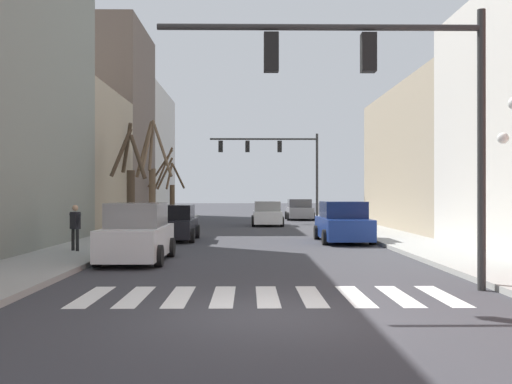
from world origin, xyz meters
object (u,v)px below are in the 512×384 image
(car_parked_left_near, at_px, (299,210))
(pedestrian_crossing_street, at_px, (75,224))
(car_driving_toward_lane, at_px, (173,224))
(pedestrian_on_right_sidewalk, at_px, (119,220))
(traffic_signal_far, at_px, (277,156))
(street_tree_right_near, at_px, (170,188))
(car_driving_away_lane, at_px, (137,235))
(car_parked_right_near, at_px, (267,214))
(street_tree_right_far, at_px, (130,184))
(car_parked_left_far, at_px, (343,223))
(traffic_signal_near, at_px, (386,85))
(street_tree_left_far, at_px, (151,172))

(car_parked_left_near, distance_m, pedestrian_crossing_street, 29.16)
(car_driving_toward_lane, height_order, pedestrian_on_right_sidewalk, pedestrian_on_right_sidewalk)
(traffic_signal_far, distance_m, street_tree_right_near, 8.21)
(car_parked_left_near, bearing_deg, car_driving_away_lane, 165.57)
(car_driving_away_lane, bearing_deg, car_parked_right_near, -12.76)
(car_parked_right_near, bearing_deg, street_tree_right_far, 145.35)
(car_parked_left_far, height_order, street_tree_right_far, street_tree_right_far)
(car_driving_away_lane, xyz_separation_m, street_tree_right_far, (-2.31, 10.59, 1.72))
(car_parked_right_near, distance_m, street_tree_right_far, 12.45)
(traffic_signal_near, height_order, traffic_signal_far, traffic_signal_far)
(traffic_signal_near, distance_m, street_tree_right_near, 31.34)
(car_parked_left_far, xyz_separation_m, car_driving_toward_lane, (-7.49, 0.91, -0.07))
(car_parked_left_near, bearing_deg, pedestrian_crossing_street, 159.84)
(traffic_signal_far, height_order, car_driving_toward_lane, traffic_signal_far)
(street_tree_right_far, bearing_deg, pedestrian_on_right_sidewalk, -83.45)
(traffic_signal_near, xyz_separation_m, car_driving_toward_lane, (-6.35, 13.91, -3.72))
(street_tree_right_far, bearing_deg, traffic_signal_near, -61.63)
(car_parked_left_near, bearing_deg, car_driving_toward_lane, 160.44)
(car_parked_right_near, xyz_separation_m, street_tree_right_far, (-7.00, -10.13, 1.82))
(car_driving_away_lane, bearing_deg, street_tree_left_far, 7.84)
(car_driving_toward_lane, relative_size, street_tree_left_far, 0.66)
(traffic_signal_far, distance_m, car_parked_right_near, 6.35)
(traffic_signal_far, distance_m, car_parked_left_near, 6.03)
(car_parked_right_near, bearing_deg, traffic_signal_far, -10.65)
(traffic_signal_far, relative_size, street_tree_right_far, 1.47)
(car_parked_left_far, xyz_separation_m, pedestrian_crossing_street, (-10.05, -5.40, 0.26))
(car_parked_right_near, bearing_deg, car_driving_away_lane, 167.24)
(traffic_signal_far, distance_m, street_tree_left_far, 11.61)
(traffic_signal_near, height_order, car_driving_toward_lane, traffic_signal_near)
(car_driving_toward_lane, distance_m, street_tree_left_far, 9.49)
(traffic_signal_near, xyz_separation_m, street_tree_right_far, (-8.74, 16.18, -1.90))
(car_parked_left_near, bearing_deg, traffic_signal_far, 153.30)
(car_driving_away_lane, relative_size, street_tree_right_far, 0.82)
(traffic_signal_far, xyz_separation_m, street_tree_right_near, (-7.79, -0.98, -2.41))
(car_driving_away_lane, distance_m, street_tree_left_far, 17.46)
(car_parked_right_near, height_order, car_driving_toward_lane, car_driving_toward_lane)
(car_driving_away_lane, bearing_deg, car_parked_left_near, -14.43)
(car_parked_right_near, height_order, street_tree_right_far, street_tree_right_far)
(pedestrian_on_right_sidewalk, xyz_separation_m, street_tree_right_far, (-0.61, 5.35, 1.49))
(street_tree_right_far, relative_size, street_tree_left_far, 0.85)
(car_driving_toward_lane, bearing_deg, car_parked_left_far, -96.95)
(car_parked_left_far, bearing_deg, car_driving_toward_lane, 83.05)
(car_parked_left_near, bearing_deg, car_parked_left_far, -179.99)
(car_driving_away_lane, height_order, street_tree_right_near, street_tree_right_near)
(pedestrian_on_right_sidewalk, distance_m, street_tree_right_near, 19.29)
(traffic_signal_near, relative_size, car_driving_toward_lane, 1.71)
(car_parked_left_far, height_order, car_driving_toward_lane, car_parked_left_far)
(car_parked_left_far, bearing_deg, street_tree_left_far, 45.63)
(car_driving_away_lane, distance_m, pedestrian_on_right_sidewalk, 5.51)
(car_parked_left_far, bearing_deg, pedestrian_on_right_sidewalk, 103.19)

